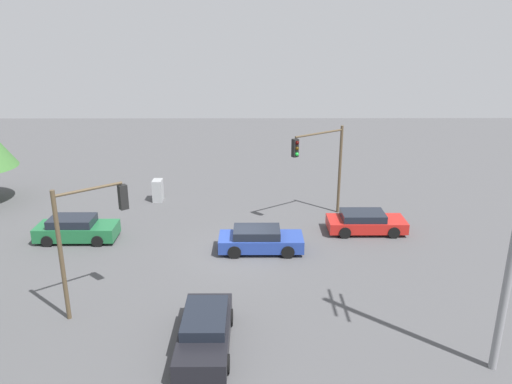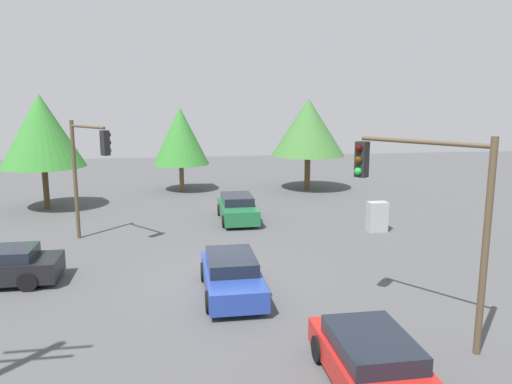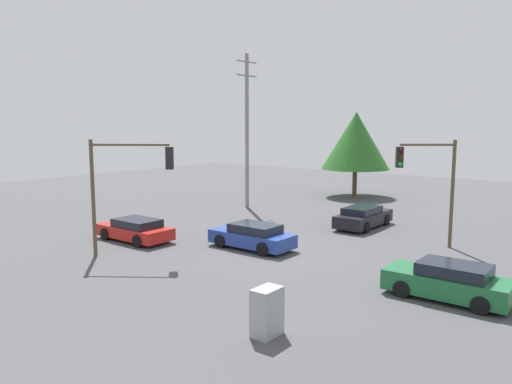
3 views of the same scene
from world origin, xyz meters
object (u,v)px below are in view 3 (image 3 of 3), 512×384
sedan_green (449,281)px  sedan_red (135,230)px  traffic_signal_main (126,176)px  traffic_signal_cross (430,175)px  sedan_blue (252,236)px  electrical_cabinet (267,312)px  sedan_dark (363,217)px

sedan_green → sedan_red: sedan_green is taller
traffic_signal_main → traffic_signal_cross: 15.05m
sedan_blue → electrical_cabinet: electrical_cabinet is taller
sedan_dark → sedan_red: sedan_dark is taller
sedan_green → traffic_signal_cross: (7.11, 3.23, 3.11)m
sedan_green → electrical_cabinet: size_ratio=2.96×
sedan_blue → traffic_signal_main: bearing=142.2°
sedan_red → traffic_signal_main: (-2.32, -2.36, 3.27)m
traffic_signal_main → electrical_cabinet: traffic_signal_main is taller
sedan_green → traffic_signal_cross: size_ratio=0.79×
sedan_green → sedan_red: bearing=93.8°
traffic_signal_main → sedan_blue: bearing=16.7°
sedan_green → electrical_cabinet: 7.38m
sedan_dark → traffic_signal_cross: bearing=-28.7°
sedan_green → sedan_blue: 10.33m
sedan_dark → traffic_signal_cross: size_ratio=0.84×
sedan_dark → sedan_blue: (-8.29, 2.15, -0.01)m
sedan_dark → sedan_red: bearing=-127.4°
sedan_dark → sedan_green: size_ratio=1.07×
sedan_green → sedan_red: (-1.09, 16.37, -0.06)m
traffic_signal_cross → electrical_cabinet: size_ratio=3.74×
traffic_signal_cross → traffic_signal_main: bearing=5.9°
sedan_dark → electrical_cabinet: 16.99m
sedan_green → electrical_cabinet: bearing=152.9°
sedan_green → sedan_blue: sedan_green is taller
sedan_blue → traffic_signal_cross: bearing=-51.1°
sedan_blue → sedan_red: (-2.55, 6.14, -0.03)m
traffic_signal_main → sedan_dark: bearing=30.3°
traffic_signal_main → sedan_green: bearing=-21.8°
sedan_red → sedan_blue: bearing=-67.4°
sedan_red → electrical_cabinet: bearing=-112.9°
sedan_blue → traffic_signal_main: (-4.87, 3.78, 3.24)m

